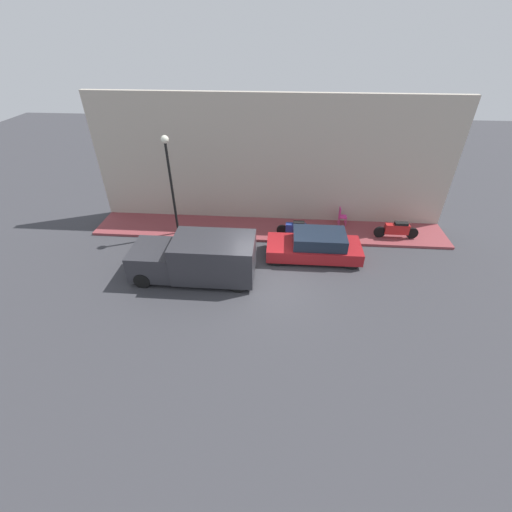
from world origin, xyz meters
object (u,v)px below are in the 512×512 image
motorcycle_blue (296,228)px  motorcycle_red (397,229)px  delivery_van (196,258)px  cafe_chair (341,215)px  streetlamp (169,172)px  parked_car (315,246)px

motorcycle_blue → motorcycle_red: 4.92m
delivery_van → cafe_chair: bearing=-54.2°
delivery_van → streetlamp: streetlamp is taller
streetlamp → cafe_chair: size_ratio=5.09×
streetlamp → cafe_chair: bearing=-79.8°
delivery_van → streetlamp: 4.40m
parked_car → motorcycle_blue: 1.90m
motorcycle_red → cafe_chair: bearing=65.9°
delivery_van → cafe_chair: delivery_van is taller
parked_car → delivery_van: size_ratio=0.83×
delivery_van → motorcycle_red: 9.83m
motorcycle_blue → cafe_chair: (1.26, -2.37, 0.13)m
parked_car → streetlamp: size_ratio=0.87×
motorcycle_red → cafe_chair: (1.14, 2.55, 0.08)m
motorcycle_red → streetlamp: size_ratio=0.44×
motorcycle_blue → cafe_chair: bearing=-62.0°
motorcycle_blue → cafe_chair: cafe_chair is taller
parked_car → streetlamp: 7.43m
motorcycle_red → cafe_chair: size_ratio=2.24×
motorcycle_blue → cafe_chair: 2.69m
motorcycle_blue → cafe_chair: size_ratio=1.98×
parked_car → cafe_chair: 3.35m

